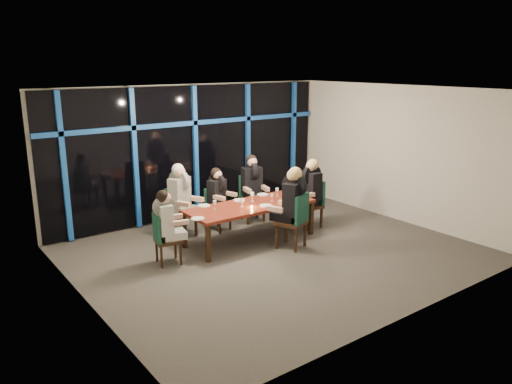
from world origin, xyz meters
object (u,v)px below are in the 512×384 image
chair_end_left (163,236)px  chair_end_right (313,201)px  diner_end_left (167,216)px  diner_end_right (310,183)px  water_pitcher (286,195)px  chair_far_mid (216,206)px  chair_near_mid (296,218)px  chair_far_right (251,195)px  wine_bottle (298,191)px  diner_far_left (181,190)px  dining_table (250,208)px  chair_far_left (178,209)px  diner_far_right (252,179)px  diner_far_mid (218,190)px  diner_near_mid (292,196)px

chair_end_left → chair_end_right: (3.52, -0.03, 0.06)m
chair_end_left → diner_end_left: size_ratio=1.03×
diner_end_right → water_pitcher: 0.72m
chair_far_mid → diner_end_right: bearing=-48.6°
chair_far_mid → chair_near_mid: 1.96m
chair_end_right → diner_end_right: diner_end_right is taller
chair_far_right → wine_bottle: wine_bottle is taller
chair_near_mid → diner_far_left: diner_far_left is taller
dining_table → chair_far_left: size_ratio=2.50×
chair_far_right → chair_near_mid: bearing=-87.0°
wine_bottle → water_pitcher: size_ratio=1.80×
diner_end_right → diner_far_right: bearing=-141.5°
chair_far_mid → diner_far_mid: diner_far_mid is taller
chair_near_mid → chair_far_right: bearing=-123.0°
chair_far_left → chair_far_right: bearing=-22.5°
chair_end_left → diner_far_right: bearing=-57.1°
chair_end_left → chair_end_right: chair_end_right is taller
diner_far_right → wine_bottle: size_ratio=2.79×
chair_far_right → diner_end_right: 1.41m
chair_near_mid → diner_far_mid: diner_far_mid is taller
diner_end_left → water_pitcher: size_ratio=4.52×
chair_end_left → diner_far_left: size_ratio=0.91×
diner_far_mid → chair_near_mid: bearing=-87.7°
chair_end_left → chair_far_left: bearing=-26.9°
diner_far_left → diner_far_mid: size_ratio=1.13×
diner_end_right → wine_bottle: (-0.39, -0.06, -0.08)m
diner_far_left → diner_end_left: diner_far_left is taller
chair_far_left → diner_far_mid: (0.87, -0.15, 0.30)m
water_pitcher → diner_far_right: bearing=72.6°
chair_far_right → chair_end_right: (0.80, -1.16, -0.00)m
chair_far_right → wine_bottle: bearing=-61.4°
dining_table → diner_far_left: (-0.99, 0.98, 0.31)m
diner_end_right → diner_far_mid: bearing=-116.6°
chair_far_mid → chair_end_right: chair_end_right is taller
dining_table → diner_end_right: bearing=-2.9°
chair_far_right → chair_end_left: 2.95m
chair_far_left → diner_end_right: bearing=-47.0°
chair_near_mid → diner_far_mid: (-0.60, 1.78, 0.27)m
diner_end_right → chair_near_mid: bearing=-49.7°
dining_table → water_pitcher: (0.81, -0.12, 0.17)m
chair_end_left → diner_far_mid: (1.76, 0.97, 0.37)m
chair_far_mid → chair_end_left: (-1.74, -1.04, -0.00)m
diner_end_left → diner_near_mid: (2.25, -0.71, 0.15)m
diner_far_right → diner_far_left: bearing=-166.2°
chair_end_right → diner_far_mid: 2.05m
diner_far_right → diner_end_left: 2.83m
chair_near_mid → dining_table: bearing=-85.0°
diner_end_right → diner_near_mid: diner_near_mid is taller
dining_table → diner_far_right: bearing=51.5°
chair_far_right → chair_near_mid: 1.97m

